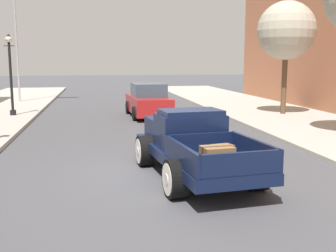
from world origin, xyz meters
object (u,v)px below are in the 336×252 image
Objects in this scene: street_tree_second at (286,31)px; car_background_red at (148,101)px; street_lamp_far at (10,68)px; flagpole at (19,12)px; hotrod_truck_navy at (191,144)px.

car_background_red is at bearing 169.92° from street_tree_second.
street_lamp_far reaches higher than car_background_red.
flagpole reaches higher than car_background_red.
hotrod_truck_navy is at bearing -91.59° from car_background_red.
hotrod_truck_navy is 12.10m from street_tree_second.
street_lamp_far is at bearing -84.65° from flagpole.
flagpole is (-6.86, 18.08, 5.02)m from hotrod_truck_navy.
car_background_red is at bearing -46.54° from flagpole.
street_lamp_far is (-6.50, 0.57, 1.62)m from car_background_red.
street_tree_second is (6.88, 9.36, 3.40)m from hotrod_truck_navy.
street_tree_second reaches higher than hotrod_truck_navy.
flagpole is 1.69× the size of street_tree_second.
hotrod_truck_navy is 10.53m from car_background_red.
flagpole reaches higher than hotrod_truck_navy.
street_lamp_far is (-6.21, 11.10, 1.63)m from hotrod_truck_navy.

